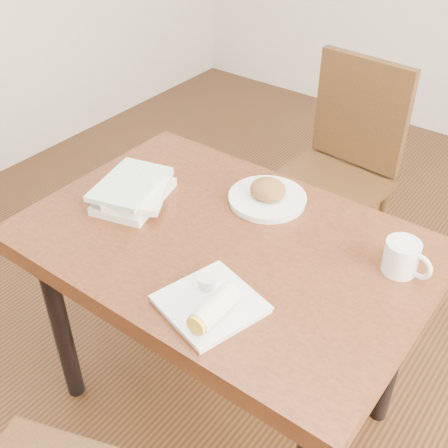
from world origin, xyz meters
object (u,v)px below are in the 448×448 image
Objects in this scene: plate_scone at (267,195)px; plate_burrito at (211,304)px; coffee_mug at (403,257)px; chair_far at (341,162)px; book_stack at (135,191)px; table at (224,263)px.

plate_burrito is (0.15, -0.47, -0.00)m from plate_scone.
coffee_mug reaches higher than plate_burrito.
book_stack is at bearing -105.81° from chair_far.
chair_far is at bearing 125.41° from coffee_mug.
plate_burrito reaches higher than book_stack.
coffee_mug reaches higher than table.
coffee_mug is 0.50× the size of plate_burrito.
chair_far reaches higher than book_stack.
coffee_mug is (0.45, -0.06, 0.02)m from plate_scone.
coffee_mug reaches higher than book_stack.
plate_burrito is 0.53m from book_stack.
chair_far is at bearing 74.19° from book_stack.
table is at bearing 120.83° from plate_burrito.
coffee_mug is 0.51m from plate_burrito.
plate_burrito is at bearing -25.96° from book_stack.
coffee_mug is (0.45, 0.17, 0.14)m from table.
chair_far is 3.17× the size of book_stack.
chair_far reaches higher than plate_burrito.
book_stack is (-0.33, -0.23, 0.01)m from plate_scone.
book_stack is (-0.48, 0.23, 0.01)m from plate_burrito.
coffee_mug is at bearing 20.28° from table.
table is at bearing -85.27° from chair_far.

